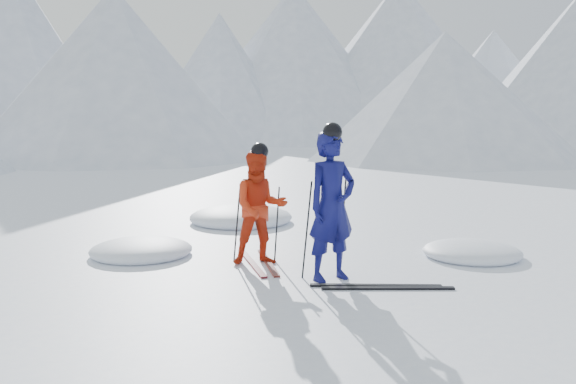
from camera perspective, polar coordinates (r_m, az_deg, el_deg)
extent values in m
plane|color=white|center=(9.25, 11.39, -6.79)|extent=(160.00, 160.00, 0.00)
cone|color=#B2BCD1|center=(49.27, -24.91, 12.14)|extent=(23.96, 23.96, 14.35)
cone|color=#B2BCD1|center=(59.38, -16.96, 10.31)|extent=(17.69, 17.69, 11.93)
cone|color=#B2BCD1|center=(52.32, -6.35, 10.47)|extent=(19.63, 19.63, 10.85)
cone|color=#B2BCD1|center=(56.72, 0.54, 11.90)|extent=(23.31, 23.31, 14.15)
cone|color=#B2BCD1|center=(58.94, 10.28, 11.96)|extent=(28.94, 28.94, 14.88)
cone|color=silver|center=(64.45, 18.52, 9.44)|extent=(24.45, 24.45, 10.76)
cone|color=#B2BCD1|center=(32.32, 14.34, 8.64)|extent=(14.00, 14.00, 6.50)
cone|color=#B2BCD1|center=(34.06, -15.80, 10.60)|extent=(16.00, 16.00, 9.00)
imported|color=#0D0E50|center=(8.15, 4.12, -1.32)|extent=(0.84, 0.67, 2.01)
imported|color=red|center=(9.04, -2.64, -1.47)|extent=(0.87, 0.69, 1.71)
cylinder|color=black|center=(8.25, 1.78, -3.56)|extent=(0.13, 0.09, 1.33)
cylinder|color=black|center=(8.52, 5.11, -3.25)|extent=(0.13, 0.08, 1.34)
cylinder|color=black|center=(9.26, -4.80, -3.06)|extent=(0.12, 0.09, 1.13)
cylinder|color=black|center=(9.30, -1.04, -3.00)|extent=(0.12, 0.08, 1.13)
cube|color=black|center=(9.17, -3.35, -6.68)|extent=(0.13, 1.70, 0.03)
cube|color=black|center=(9.22, -1.88, -6.59)|extent=(0.25, 1.70, 0.03)
cube|color=black|center=(8.05, 8.20, -8.67)|extent=(1.65, 0.60, 0.03)
cube|color=black|center=(7.96, 9.31, -8.87)|extent=(1.66, 0.54, 0.03)
ellipsoid|color=white|center=(10.04, -13.56, -5.76)|extent=(1.62, 1.62, 0.36)
ellipsoid|color=white|center=(10.08, 16.82, -5.81)|extent=(1.53, 1.53, 0.34)
ellipsoid|color=white|center=(12.81, -4.42, -2.84)|extent=(2.15, 2.15, 0.47)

